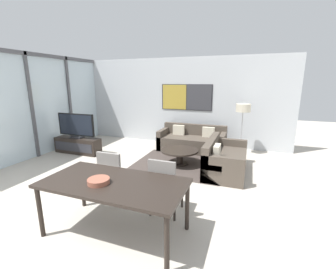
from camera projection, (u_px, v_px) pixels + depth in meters
The scene contains 14 objects.
ground_plane at pixel (34, 252), 2.76m from camera, with size 24.00×24.00×0.00m, color beige.
wall_back at pixel (175, 101), 7.44m from camera, with size 7.30×0.09×2.80m.
window_wall_left at pixel (30, 101), 5.96m from camera, with size 0.07×5.47×2.80m.
area_rug at pixel (179, 164), 5.71m from camera, with size 2.22×1.85×0.01m.
tv_console at pixel (78, 145), 6.56m from camera, with size 1.39×0.39×0.45m.
television at pixel (76, 126), 6.42m from camera, with size 1.21×0.20×0.71m.
sofa_main at pixel (192, 141), 6.85m from camera, with size 1.97×0.86×0.75m.
sofa_side at pixel (223, 160), 5.21m from camera, with size 0.86×1.64×0.75m.
coffee_table at pixel (180, 153), 5.64m from camera, with size 0.94×0.94×0.39m.
dining_table at pixel (114, 186), 2.97m from camera, with size 1.92×0.94×0.76m.
dining_chair_left at pixel (114, 174), 3.80m from camera, with size 0.46×0.46×0.93m.
dining_chair_centre at pixel (165, 183), 3.45m from camera, with size 0.46×0.46×0.93m.
fruit_bowl at pixel (99, 181), 2.90m from camera, with size 0.29×0.29×0.07m.
floor_lamp at pixel (243, 111), 6.19m from camera, with size 0.39×0.39×1.45m.
Camera 1 is at (2.36, -1.64, 2.05)m, focal length 24.00 mm.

